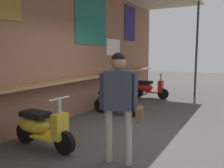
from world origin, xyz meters
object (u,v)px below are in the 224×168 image
scooter_yellow (40,127)px  scooter_blue (113,100)px  scooter_red (148,88)px  shopper_with_handbag (119,96)px

scooter_yellow → scooter_blue: same height
scooter_yellow → scooter_blue: size_ratio=1.00×
scooter_blue → scooter_red: size_ratio=1.00×
scooter_blue → shopper_with_handbag: bearing=-58.5°
shopper_with_handbag → scooter_blue: bearing=12.0°
scooter_red → shopper_with_handbag: bearing=-77.9°
scooter_blue → scooter_red: bearing=91.3°
scooter_blue → shopper_with_handbag: size_ratio=0.82×
scooter_red → shopper_with_handbag: (-5.43, -1.53, 0.66)m
scooter_red → scooter_blue: bearing=-93.6°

